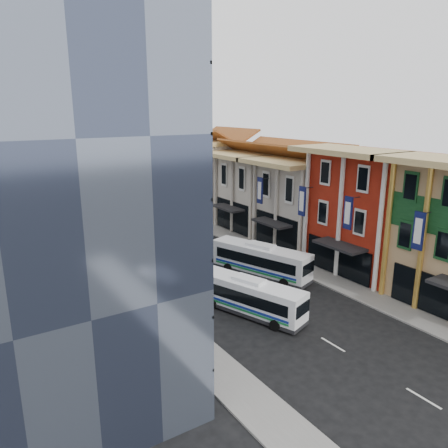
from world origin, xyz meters
TOP-DOWN VIEW (x-y plane):
  - ground at (0.00, 0.00)m, footprint 200.00×200.00m
  - sidewalk_right at (8.50, 22.00)m, footprint 3.00×90.00m
  - sidewalk_left at (-8.50, 22.00)m, footprint 3.00×90.00m
  - shophouse_red at (14.00, 17.00)m, footprint 8.00×10.00m
  - shophouse_cream_near at (14.00, 26.50)m, footprint 8.00×9.00m
  - shophouse_cream_mid at (14.00, 35.50)m, footprint 8.00×9.00m
  - shophouse_cream_far at (14.00, 46.00)m, footprint 8.00×12.00m
  - office_tower at (-17.00, 19.00)m, footprint 12.00×26.00m
  - office_block_far at (-16.00, 42.00)m, footprint 10.00×18.00m
  - bus_left_near at (-2.20, 15.09)m, footprint 5.34×9.91m
  - bus_left_far at (-4.84, 31.02)m, footprint 2.94×10.41m
  - bus_right at (3.59, 21.13)m, footprint 5.73×10.65m

SIDE VIEW (x-z plane):
  - ground at x=0.00m, z-range 0.00..0.00m
  - sidewalk_right at x=8.50m, z-range 0.00..0.15m
  - sidewalk_left at x=-8.50m, z-range 0.00..0.15m
  - bus_left_near at x=-2.20m, z-range 0.00..3.11m
  - bus_left_far at x=-4.84m, z-range 0.00..3.30m
  - bus_right at x=3.59m, z-range 0.00..3.34m
  - shophouse_cream_near at x=14.00m, z-range 0.00..10.00m
  - shophouse_cream_mid at x=14.00m, z-range 0.00..10.00m
  - shophouse_cream_far at x=14.00m, z-range 0.00..11.00m
  - shophouse_red at x=14.00m, z-range 0.00..12.00m
  - office_block_far at x=-16.00m, z-range 0.00..14.00m
  - office_tower at x=-17.00m, z-range 0.00..30.00m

